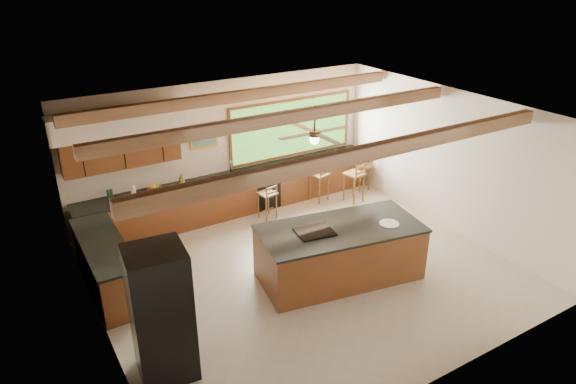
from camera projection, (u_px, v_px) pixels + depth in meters
ground at (304, 271)px, 9.63m from camera, size 7.20×7.20×0.00m
room_shell at (278, 151)px, 9.14m from camera, size 7.27×6.54×3.02m
counter_run at (209, 208)px, 11.01m from camera, size 7.12×3.10×1.23m
island at (339, 252)px, 9.27m from camera, size 3.10×1.85×1.03m
refrigerator at (161, 314)px, 6.88m from camera, size 0.84×0.82×1.98m
bar_stool_a at (268, 195)px, 11.32m from camera, size 0.42×0.42×1.01m
bar_stool_b at (321, 175)px, 12.16m from camera, size 0.49×0.49×1.12m
bar_stool_c at (356, 175)px, 12.12m from camera, size 0.48×0.48×1.16m
bar_stool_d at (364, 167)px, 12.80m from camera, size 0.41×0.41×1.04m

